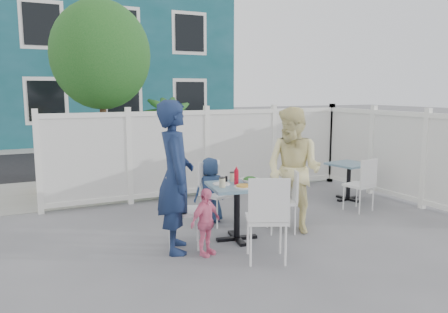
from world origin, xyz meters
name	(u,v)px	position (x,y,z in m)	size (l,w,h in m)	color
ground	(269,233)	(0.00, 0.00, 0.00)	(80.00, 80.00, 0.00)	slate
near_sidewalk	(177,181)	(0.00, 3.80, 0.01)	(24.00, 2.60, 0.01)	gray
street	(135,158)	(0.00, 7.50, 0.00)	(24.00, 5.00, 0.01)	black
far_sidewalk	(113,146)	(0.00, 10.60, 0.01)	(24.00, 1.60, 0.01)	gray
building	(81,64)	(-0.50, 14.00, 3.00)	(11.00, 6.00, 6.00)	#104B50
fence_back	(207,154)	(0.10, 2.40, 0.78)	(5.86, 0.08, 1.60)	white
fence_right	(396,157)	(3.00, 0.60, 0.78)	(0.08, 3.66, 1.60)	white
tree	(101,55)	(-1.60, 3.30, 2.59)	(1.80, 1.62, 3.59)	#382316
utility_cabinet	(67,159)	(-2.20, 4.00, 0.61)	(0.66, 0.47, 1.22)	gold
potted_shrub_a	(168,144)	(-0.42, 3.10, 0.92)	(1.03, 1.03, 1.83)	#174E19
potted_shrub_b	(275,148)	(1.97, 3.00, 0.72)	(1.30, 1.13, 1.45)	#174E19
main_table	(237,197)	(-0.52, -0.05, 0.58)	(0.81, 0.81, 0.75)	#425A74
spare_table	(349,172)	(2.26, 0.98, 0.52)	(0.73, 0.73, 0.67)	#425A74
chair_left	(177,204)	(-1.31, 0.05, 0.55)	(0.54, 0.54, 0.94)	white
chair_right	(287,196)	(0.27, -0.03, 0.51)	(0.51, 0.51, 0.88)	white
chair_back	(214,188)	(-0.48, 0.78, 0.53)	(0.52, 0.52, 0.91)	white
chair_near	(267,213)	(-0.56, -0.89, 0.59)	(0.60, 0.59, 1.01)	white
chair_spare	(363,181)	(1.94, 0.28, 0.51)	(0.46, 0.45, 0.87)	white
man	(175,177)	(-1.37, -0.06, 0.93)	(0.68, 0.44, 1.86)	#17264A
woman	(293,170)	(0.36, -0.05, 0.87)	(0.85, 0.66, 1.74)	#F3DC5E
boy	(210,190)	(-0.52, 0.82, 0.49)	(0.48, 0.31, 0.98)	navy
toddler	(206,222)	(-1.11, -0.37, 0.41)	(0.48, 0.20, 0.82)	pink
plate_main	(244,187)	(-0.52, -0.22, 0.75)	(0.25, 0.25, 0.02)	white
plate_side	(221,184)	(-0.70, 0.06, 0.75)	(0.23, 0.23, 0.02)	white
salad_bowl	(250,181)	(-0.32, -0.03, 0.78)	(0.25, 0.25, 0.06)	white
coffee_cup_a	(222,183)	(-0.76, -0.10, 0.80)	(0.08, 0.08, 0.12)	beige
coffee_cup_b	(233,177)	(-0.47, 0.18, 0.80)	(0.08, 0.08, 0.12)	beige
ketchup_bottle	(236,177)	(-0.51, -0.02, 0.84)	(0.06, 0.06, 0.19)	#B30A1E
salt_shaker	(223,179)	(-0.60, 0.21, 0.78)	(0.03, 0.03, 0.08)	white
pepper_shaker	(226,179)	(-0.56, 0.19, 0.78)	(0.03, 0.03, 0.08)	black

